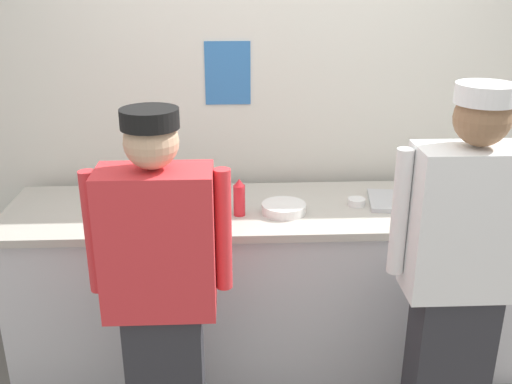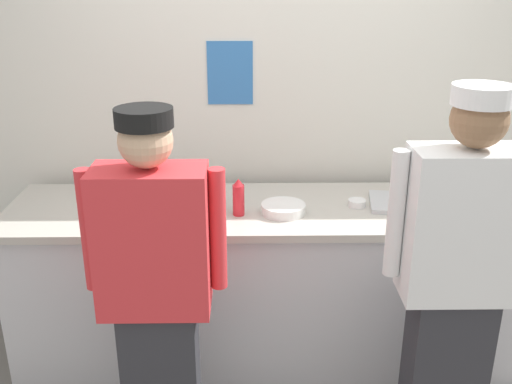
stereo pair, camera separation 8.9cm
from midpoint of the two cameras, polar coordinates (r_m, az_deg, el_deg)
The scene contains 11 objects.
wall_back at distance 3.45m, azimuth 2.97°, elevation 8.30°, with size 4.60×0.11×2.72m.
prep_counter at distance 3.31m, azimuth 3.23°, elevation -8.88°, with size 2.93×0.73×0.94m.
chef_near_left at distance 2.49m, azimuth -8.74°, elevation -9.25°, with size 0.60×0.24×1.64m.
chef_center at distance 2.64m, azimuth 20.02°, elevation -7.49°, with size 0.62×0.24×1.72m.
plate_stack_front at distance 3.02m, azimuth 3.44°, elevation -1.62°, with size 0.23×0.23×0.05m.
mixing_bowl_steel at distance 3.06m, azimuth -6.23°, elevation -0.49°, with size 0.38×0.38×0.14m, color #B7BABF.
sheet_tray at distance 3.23m, azimuth 15.59°, elevation -1.08°, with size 0.42×0.29×0.02m, color #B7BABF.
squeeze_bottle_primary at distance 2.97m, azimuth -0.86°, elevation -0.56°, with size 0.06×0.06×0.20m.
ramekin_orange_sauce at distance 3.50m, azimuth 23.97°, elevation -0.28°, with size 0.11×0.11×0.04m.
ramekin_yellow_sauce at distance 3.15m, azimuth 10.64°, elevation -1.04°, with size 0.09×0.09×0.04m.
ramekin_red_sauce at distance 3.37m, azimuth 22.03°, elevation -0.80°, with size 0.10×0.10×0.04m.
Camera 2 is at (-0.18, -2.48, 2.12)m, focal length 40.93 mm.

